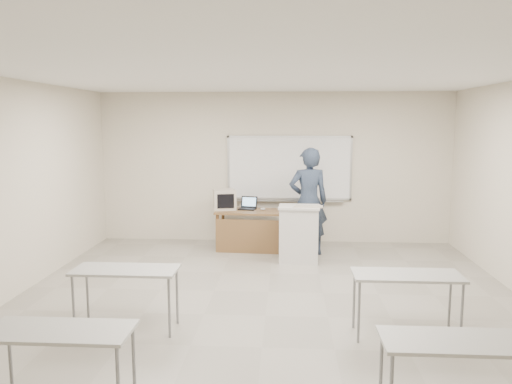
# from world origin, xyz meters

# --- Properties ---
(floor) EXTENTS (7.00, 8.00, 0.01)m
(floor) POSITION_xyz_m (0.00, 0.00, -0.01)
(floor) COLOR gray
(floor) RESTS_ON ground
(whiteboard) EXTENTS (2.48, 0.10, 1.31)m
(whiteboard) POSITION_xyz_m (0.30, 3.97, 1.48)
(whiteboard) COLOR white
(whiteboard) RESTS_ON floor
(student_desks) EXTENTS (4.40, 2.20, 0.73)m
(student_desks) POSITION_xyz_m (-0.00, -1.35, 0.67)
(student_desks) COLOR #9C9C96
(student_desks) RESTS_ON floor
(instructor_desk) EXTENTS (1.35, 0.67, 0.75)m
(instructor_desk) POSITION_xyz_m (-0.40, 3.19, 0.53)
(instructor_desk) COLOR brown
(instructor_desk) RESTS_ON floor
(podium) EXTENTS (0.70, 0.51, 0.98)m
(podium) POSITION_xyz_m (0.47, 2.50, 0.49)
(podium) COLOR beige
(podium) RESTS_ON floor
(crt_monitor) EXTENTS (0.42, 0.46, 0.39)m
(crt_monitor) POSITION_xyz_m (-0.95, 3.43, 0.94)
(crt_monitor) COLOR #B2A696
(crt_monitor) RESTS_ON instructor_desk
(laptop) EXTENTS (0.32, 0.29, 0.23)m
(laptop) POSITION_xyz_m (-0.50, 3.45, 0.81)
(laptop) COLOR black
(laptop) RESTS_ON instructor_desk
(mouse) EXTENTS (0.11, 0.07, 0.04)m
(mouse) POSITION_xyz_m (-0.20, 3.35, 0.77)
(mouse) COLOR #ABAEB4
(mouse) RESTS_ON instructor_desk
(keyboard) EXTENTS (0.49, 0.19, 0.03)m
(keyboard) POSITION_xyz_m (0.62, 2.38, 0.99)
(keyboard) COLOR #B2A696
(keyboard) RESTS_ON podium
(presenter) EXTENTS (0.78, 0.57, 1.96)m
(presenter) POSITION_xyz_m (0.65, 3.03, 0.98)
(presenter) COLOR black
(presenter) RESTS_ON floor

